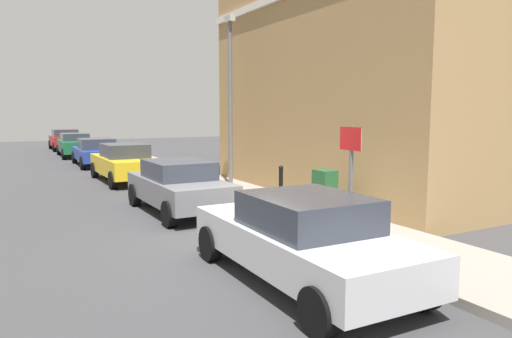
% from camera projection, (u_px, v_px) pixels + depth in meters
% --- Properties ---
extents(ground, '(80.00, 80.00, 0.00)m').
position_uv_depth(ground, '(249.00, 237.00, 10.30)').
color(ground, '#38383A').
extents(sidewalk, '(2.41, 30.00, 0.15)m').
position_uv_depth(sidewalk, '(219.00, 188.00, 16.47)').
color(sidewalk, gray).
rests_on(sidewalk, ground).
extents(corner_building, '(6.37, 10.59, 9.55)m').
position_uv_depth(corner_building, '(372.00, 49.00, 15.62)').
color(corner_building, '#9E7A4C').
rests_on(corner_building, ground).
extents(car_silver, '(1.98, 4.49, 1.43)m').
position_uv_depth(car_silver, '(303.00, 238.00, 7.45)').
color(car_silver, '#B7B7BC').
rests_on(car_silver, ground).
extents(car_grey, '(1.90, 4.11, 1.40)m').
position_uv_depth(car_grey, '(179.00, 185.00, 12.75)').
color(car_grey, slate).
rests_on(car_grey, ground).
extents(car_yellow, '(1.90, 4.47, 1.49)m').
position_uv_depth(car_yellow, '(124.00, 162.00, 18.41)').
color(car_yellow, gold).
rests_on(car_yellow, ground).
extents(car_blue, '(2.03, 4.38, 1.39)m').
position_uv_depth(car_blue, '(96.00, 152.00, 23.94)').
color(car_blue, navy).
rests_on(car_blue, ground).
extents(car_green, '(1.93, 4.53, 1.43)m').
position_uv_depth(car_green, '(75.00, 144.00, 28.81)').
color(car_green, '#195933').
rests_on(car_green, ground).
extents(car_red, '(1.96, 4.07, 1.49)m').
position_uv_depth(car_red, '(65.00, 139.00, 33.97)').
color(car_red, maroon).
rests_on(car_red, ground).
extents(utility_cabinet, '(0.46, 0.61, 1.15)m').
position_uv_depth(utility_cabinet, '(325.00, 195.00, 11.57)').
color(utility_cabinet, '#1E4C28').
rests_on(utility_cabinet, sidewalk).
extents(bollard_near_cabinet, '(0.14, 0.14, 1.04)m').
position_uv_depth(bollard_near_cabinet, '(281.00, 182.00, 13.53)').
color(bollard_near_cabinet, black).
rests_on(bollard_near_cabinet, sidewalk).
extents(street_sign, '(0.08, 0.60, 2.30)m').
position_uv_depth(street_sign, '(351.00, 167.00, 8.96)').
color(street_sign, '#59595B').
rests_on(street_sign, sidewalk).
extents(lamppost, '(0.20, 0.44, 5.72)m').
position_uv_depth(lamppost, '(230.00, 94.00, 15.94)').
color(lamppost, '#59595B').
rests_on(lamppost, sidewalk).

